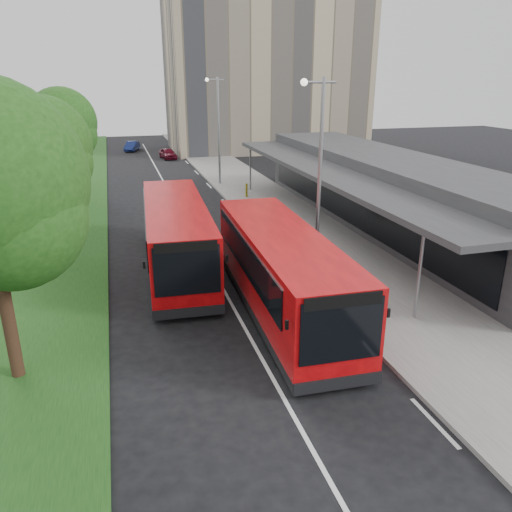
{
  "coord_description": "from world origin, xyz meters",
  "views": [
    {
      "loc": [
        -3.81,
        -16.7,
        8.14
      ],
      "look_at": [
        1.24,
        1.04,
        1.5
      ],
      "focal_mm": 35.0,
      "sensor_mm": 36.0,
      "label": 1
    }
  ],
  "objects_px": {
    "bollard": "(246,190)",
    "tree_mid": "(43,152)",
    "bus_second": "(177,236)",
    "bus_main": "(282,272)",
    "car_near": "(168,153)",
    "car_far": "(132,146)",
    "tree_far": "(62,127)",
    "lamp_post_near": "(318,167)",
    "litter_bin": "(276,213)",
    "lamp_post_far": "(217,124)"
  },
  "relations": [
    {
      "from": "lamp_post_far",
      "to": "bus_second",
      "type": "relative_size",
      "value": 0.74
    },
    {
      "from": "lamp_post_far",
      "to": "car_far",
      "type": "bearing_deg",
      "value": 104.61
    },
    {
      "from": "tree_mid",
      "to": "lamp_post_near",
      "type": "xyz_separation_m",
      "value": [
        11.13,
        -7.05,
        -0.08
      ]
    },
    {
      "from": "lamp_post_near",
      "to": "car_far",
      "type": "relative_size",
      "value": 2.4
    },
    {
      "from": "bus_main",
      "to": "bus_second",
      "type": "xyz_separation_m",
      "value": [
        -3.07,
        5.33,
        -0.01
      ]
    },
    {
      "from": "lamp_post_near",
      "to": "car_near",
      "type": "distance_m",
      "value": 35.18
    },
    {
      "from": "tree_mid",
      "to": "bus_second",
      "type": "bearing_deg",
      "value": -40.51
    },
    {
      "from": "car_far",
      "to": "bus_main",
      "type": "bearing_deg",
      "value": -69.88
    },
    {
      "from": "bollard",
      "to": "car_near",
      "type": "relative_size",
      "value": 0.29
    },
    {
      "from": "car_far",
      "to": "car_near",
      "type": "bearing_deg",
      "value": -48.57
    },
    {
      "from": "tree_far",
      "to": "car_near",
      "type": "distance_m",
      "value": 18.58
    },
    {
      "from": "lamp_post_far",
      "to": "bus_main",
      "type": "xyz_separation_m",
      "value": [
        -2.51,
        -23.02,
        -3.16
      ]
    },
    {
      "from": "tree_mid",
      "to": "bus_main",
      "type": "xyz_separation_m",
      "value": [
        8.62,
        -10.07,
        -3.25
      ]
    },
    {
      "from": "car_near",
      "to": "car_far",
      "type": "relative_size",
      "value": 0.98
    },
    {
      "from": "bus_second",
      "to": "litter_bin",
      "type": "distance_m",
      "value": 8.87
    },
    {
      "from": "bollard",
      "to": "tree_mid",
      "type": "bearing_deg",
      "value": -147.36
    },
    {
      "from": "lamp_post_far",
      "to": "bus_second",
      "type": "xyz_separation_m",
      "value": [
        -5.58,
        -17.69,
        -3.17
      ]
    },
    {
      "from": "tree_mid",
      "to": "car_far",
      "type": "distance_m",
      "value": 35.54
    },
    {
      "from": "bus_main",
      "to": "litter_bin",
      "type": "xyz_separation_m",
      "value": [
        3.46,
        11.26,
        -0.91
      ]
    },
    {
      "from": "tree_mid",
      "to": "lamp_post_near",
      "type": "bearing_deg",
      "value": -32.36
    },
    {
      "from": "tree_mid",
      "to": "bus_second",
      "type": "height_order",
      "value": "tree_mid"
    },
    {
      "from": "tree_far",
      "to": "bollard",
      "type": "relative_size",
      "value": 8.0
    },
    {
      "from": "car_near",
      "to": "bus_main",
      "type": "bearing_deg",
      "value": -98.57
    },
    {
      "from": "lamp_post_near",
      "to": "lamp_post_far",
      "type": "distance_m",
      "value": 20.0
    },
    {
      "from": "bus_main",
      "to": "bus_second",
      "type": "relative_size",
      "value": 1.0
    },
    {
      "from": "tree_far",
      "to": "bus_second",
      "type": "relative_size",
      "value": 0.7
    },
    {
      "from": "tree_mid",
      "to": "litter_bin",
      "type": "distance_m",
      "value": 12.84
    },
    {
      "from": "lamp_post_near",
      "to": "tree_far",
      "type": "bearing_deg",
      "value": 120.29
    },
    {
      "from": "bus_second",
      "to": "bollard",
      "type": "height_order",
      "value": "bus_second"
    },
    {
      "from": "tree_far",
      "to": "litter_bin",
      "type": "height_order",
      "value": "tree_far"
    },
    {
      "from": "tree_far",
      "to": "car_near",
      "type": "xyz_separation_m",
      "value": [
        8.77,
        15.8,
        -4.33
      ]
    },
    {
      "from": "lamp_post_far",
      "to": "bollard",
      "type": "height_order",
      "value": "lamp_post_far"
    },
    {
      "from": "tree_mid",
      "to": "lamp_post_near",
      "type": "height_order",
      "value": "lamp_post_near"
    },
    {
      "from": "tree_mid",
      "to": "car_far",
      "type": "height_order",
      "value": "tree_mid"
    },
    {
      "from": "tree_mid",
      "to": "bus_main",
      "type": "bearing_deg",
      "value": -49.43
    },
    {
      "from": "lamp_post_far",
      "to": "car_near",
      "type": "height_order",
      "value": "lamp_post_far"
    },
    {
      "from": "tree_mid",
      "to": "bus_second",
      "type": "xyz_separation_m",
      "value": [
        5.55,
        -4.74,
        -3.26
      ]
    },
    {
      "from": "bus_second",
      "to": "litter_bin",
      "type": "relative_size",
      "value": 10.96
    },
    {
      "from": "tree_far",
      "to": "lamp_post_far",
      "type": "bearing_deg",
      "value": 4.87
    },
    {
      "from": "bus_main",
      "to": "bollard",
      "type": "xyz_separation_m",
      "value": [
        3.39,
        17.77,
        -0.93
      ]
    },
    {
      "from": "tree_mid",
      "to": "bus_main",
      "type": "distance_m",
      "value": 13.65
    },
    {
      "from": "tree_mid",
      "to": "lamp_post_far",
      "type": "relative_size",
      "value": 0.93
    },
    {
      "from": "tree_far",
      "to": "lamp_post_near",
      "type": "xyz_separation_m",
      "value": [
        11.13,
        -19.05,
        -0.17
      ]
    },
    {
      "from": "tree_far",
      "to": "lamp_post_near",
      "type": "relative_size",
      "value": 0.95
    },
    {
      "from": "bus_second",
      "to": "car_far",
      "type": "xyz_separation_m",
      "value": [
        -0.14,
        39.61,
        -1.0
      ]
    },
    {
      "from": "tree_far",
      "to": "litter_bin",
      "type": "bearing_deg",
      "value": -41.82
    },
    {
      "from": "lamp_post_far",
      "to": "bus_main",
      "type": "height_order",
      "value": "lamp_post_far"
    },
    {
      "from": "lamp_post_near",
      "to": "car_far",
      "type": "bearing_deg",
      "value": 97.76
    },
    {
      "from": "lamp_post_far",
      "to": "bus_second",
      "type": "distance_m",
      "value": 18.82
    },
    {
      "from": "bus_main",
      "to": "bus_second",
      "type": "height_order",
      "value": "bus_main"
    }
  ]
}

